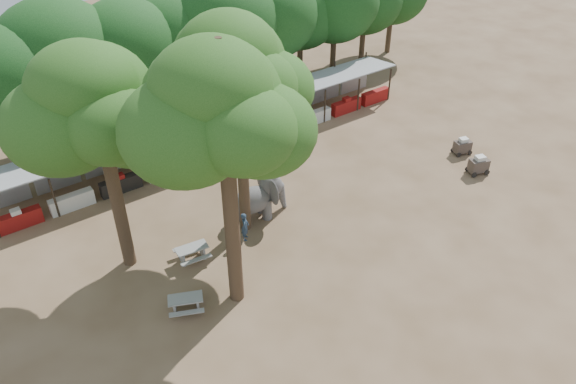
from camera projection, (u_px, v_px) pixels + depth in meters
ground at (366, 268)px, 26.89m from camera, size 100.00×100.00×0.00m
vendor_stalls at (219, 132)px, 35.37m from camera, size 28.00×2.99×2.80m
yard_tree_left at (92, 109)px, 22.55m from camera, size 7.10×6.90×11.02m
yard_tree_center at (218, 113)px, 20.09m from camera, size 7.10×6.90×12.04m
yard_tree_back at (233, 74)px, 24.55m from camera, size 7.10×6.90×11.36m
backdrop_trees at (174, 41)px, 36.28m from camera, size 46.46×5.95×8.33m
elephant at (260, 197)px, 29.51m from camera, size 3.24×2.45×2.45m
handler at (245, 226)px, 28.20m from camera, size 0.65×0.69×1.59m
picnic_table_near at (186, 302)px, 24.39m from camera, size 1.92×1.84×0.75m
picnic_table_far at (192, 252)px, 27.07m from camera, size 1.71×1.58×0.77m
cart_front at (479, 165)px, 33.30m from camera, size 1.40×1.12×1.19m
cart_back at (462, 146)px, 35.16m from camera, size 1.28×1.01×1.10m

